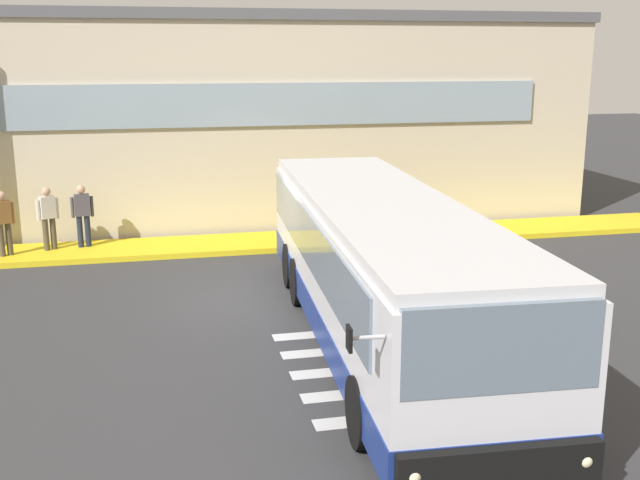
{
  "coord_description": "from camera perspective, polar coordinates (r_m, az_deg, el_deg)",
  "views": [
    {
      "loc": [
        -2.36,
        -15.93,
        5.23
      ],
      "look_at": [
        1.03,
        -0.99,
        1.5
      ],
      "focal_mm": 43.3,
      "sensor_mm": 36.0,
      "label": 1
    }
  ],
  "objects": [
    {
      "name": "bus_main_foreground",
      "position": [
        14.09,
        4.54,
        -2.41
      ],
      "size": [
        3.64,
        11.53,
        2.7
      ],
      "color": "silver",
      "rests_on": "ground"
    },
    {
      "name": "passenger_by_doorway",
      "position": [
        21.47,
        -19.49,
        1.84
      ],
      "size": [
        0.54,
        0.48,
        1.68
      ],
      "color": "#4C4233",
      "rests_on": "boarding_curb"
    },
    {
      "name": "terminal_building",
      "position": [
        27.69,
        -9.4,
        9.31
      ],
      "size": [
        24.26,
        13.8,
        6.42
      ],
      "color": "beige",
      "rests_on": "ground"
    },
    {
      "name": "boarding_curb",
      "position": [
        21.49,
        -6.09,
        -0.27
      ],
      "size": [
        26.46,
        2.0,
        0.15
      ],
      "primitive_type": "cube",
      "color": "yellow",
      "rests_on": "ground"
    },
    {
      "name": "ground_plane",
      "position": [
        16.93,
        -4.15,
        -4.38
      ],
      "size": [
        80.0,
        90.0,
        0.02
      ],
      "primitive_type": "cube",
      "color": "#353538",
      "rests_on": "ground"
    },
    {
      "name": "safety_bollard_yellow",
      "position": [
        21.08,
        5.07,
        0.53
      ],
      "size": [
        0.18,
        0.18,
        0.9
      ],
      "primitive_type": "cylinder",
      "color": "yellow",
      "rests_on": "ground"
    },
    {
      "name": "bay_paint_stripes",
      "position": [
        13.56,
        7.11,
        -9.1
      ],
      "size": [
        4.4,
        3.96,
        0.01
      ],
      "color": "silver",
      "rests_on": "ground"
    },
    {
      "name": "passenger_near_column",
      "position": [
        21.21,
        -22.36,
        1.36
      ],
      "size": [
        0.53,
        0.37,
        1.68
      ],
      "color": "#4C4233",
      "rests_on": "boarding_curb"
    },
    {
      "name": "passenger_at_curb_edge",
      "position": [
        21.49,
        -17.14,
        1.94
      ],
      "size": [
        0.58,
        0.28,
        1.68
      ],
      "color": "#1E2338",
      "rests_on": "boarding_curb"
    }
  ]
}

